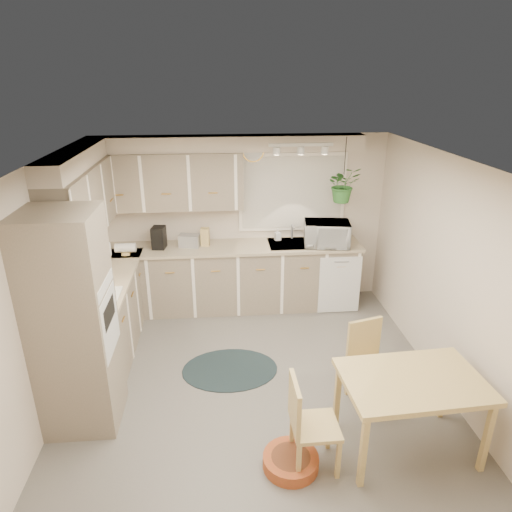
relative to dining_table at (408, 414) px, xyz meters
name	(u,v)px	position (x,y,z in m)	size (l,w,h in m)	color
floor	(255,383)	(-1.26, 1.02, -0.37)	(4.20, 4.20, 0.00)	#615C55
ceiling	(255,163)	(-1.26, 1.02, 2.03)	(4.20, 4.20, 0.00)	silver
wall_back	(242,221)	(-1.26, 3.12, 0.83)	(4.00, 0.04, 2.40)	beige
wall_front	(287,443)	(-1.26, -1.08, 0.83)	(4.00, 0.04, 2.40)	beige
wall_left	(47,292)	(-3.26, 1.02, 0.83)	(0.04, 4.20, 2.40)	beige
wall_right	(449,277)	(0.74, 1.02, 0.83)	(0.04, 4.20, 2.40)	beige
base_cab_left	(108,315)	(-2.96, 1.90, 0.08)	(0.60, 1.85, 0.90)	gray
base_cab_back	(230,278)	(-1.46, 2.82, 0.08)	(3.60, 0.60, 0.90)	gray
counter_left	(104,279)	(-2.95, 1.90, 0.55)	(0.64, 1.89, 0.04)	tan
counter_back	(230,247)	(-1.46, 2.81, 0.55)	(3.64, 0.64, 0.04)	tan
oven_stack	(73,324)	(-2.93, 0.65, 0.68)	(0.65, 0.65, 2.10)	gray
wall_oven_face	(110,322)	(-2.61, 0.65, 0.68)	(0.02, 0.56, 0.58)	silver
upper_cab_left	(84,201)	(-3.08, 2.02, 1.45)	(0.35, 2.00, 0.75)	gray
upper_cab_back	(167,181)	(-2.26, 2.95, 1.45)	(2.00, 0.35, 0.75)	gray
soffit_left	(75,158)	(-3.11, 2.02, 1.93)	(0.30, 2.00, 0.20)	beige
soffit_back	(227,143)	(-1.46, 2.97, 1.93)	(3.60, 0.30, 0.20)	beige
cooktop	(93,300)	(-2.94, 1.32, 0.57)	(0.52, 0.58, 0.02)	silver
range_hood	(85,260)	(-2.96, 1.32, 1.03)	(0.40, 0.60, 0.14)	silver
window_blinds	(292,193)	(-0.56, 3.09, 1.23)	(1.40, 0.02, 1.00)	silver
window_frame	(292,192)	(-0.56, 3.10, 1.23)	(1.50, 0.02, 1.10)	white
sink	(294,246)	(-0.56, 2.82, 0.53)	(0.70, 0.48, 0.10)	#9C9EA4
dishwasher_front	(340,285)	(0.04, 2.51, 0.05)	(0.58, 0.01, 0.83)	silver
track_light_bar	(301,145)	(-0.56, 2.57, 1.96)	(0.80, 0.04, 0.04)	silver
wall_clock	(253,151)	(-1.11, 3.09, 1.81)	(0.30, 0.30, 0.03)	gold
dining_table	(408,414)	(0.00, 0.00, 0.00)	(1.19, 0.79, 0.75)	#D8BD6C
chair_left	(316,424)	(-0.85, -0.11, 0.06)	(0.40, 0.40, 0.86)	#D8BD6C
chair_back	(372,365)	(-0.11, 0.65, 0.05)	(0.40, 0.40, 0.85)	#D8BD6C
braided_rug	(230,369)	(-1.52, 1.29, -0.37)	(1.09, 0.82, 0.01)	black
pet_bed	(291,461)	(-1.05, -0.13, -0.32)	(0.48, 0.48, 0.11)	#AD3D22
microwave	(327,231)	(-0.13, 2.72, 0.77)	(0.61, 0.34, 0.41)	silver
soap_bottle	(278,238)	(-0.77, 2.97, 0.61)	(0.08, 0.18, 0.08)	silver
hanging_plant	(343,188)	(0.05, 2.72, 1.36)	(0.43, 0.47, 0.37)	#306D2B
coffee_maker	(159,238)	(-2.40, 2.82, 0.72)	(0.17, 0.20, 0.30)	black
toaster	(190,241)	(-2.00, 2.84, 0.65)	(0.28, 0.16, 0.17)	#9C9EA4
knife_block	(205,237)	(-1.79, 2.87, 0.69)	(0.11, 0.11, 0.25)	#D8BD6C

